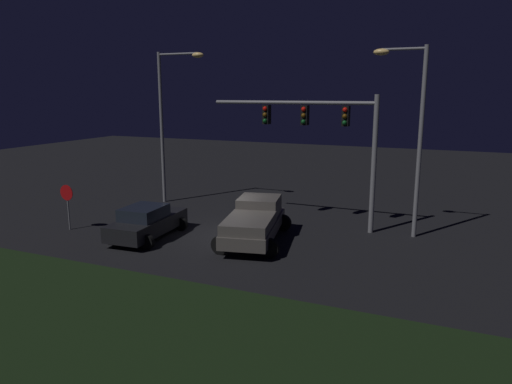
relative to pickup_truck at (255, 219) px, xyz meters
name	(u,v)px	position (x,y,z in m)	size (l,w,h in m)	color
ground_plane	(227,234)	(-1.59, 0.34, -1.00)	(80.00, 80.00, 0.00)	black
grass_median	(86,317)	(-1.59, -8.95, -0.95)	(26.34, 6.91, 0.10)	black
pickup_truck	(255,219)	(0.00, 0.00, 0.00)	(3.62, 5.70, 1.80)	#514C47
car_sedan	(147,222)	(-4.77, -1.54, -0.26)	(2.65, 4.50, 1.51)	black
traffic_signal_gantry	(324,128)	(2.14, 3.34, 3.90)	(8.32, 0.56, 6.50)	slate
street_lamp_left	(170,110)	(-7.63, 5.01, 4.57)	(3.04, 0.44, 8.88)	slate
street_lamp_right	(411,121)	(6.12, 3.47, 4.35)	(2.36, 0.44, 8.60)	slate
stop_sign	(67,198)	(-9.04, -1.98, 0.56)	(0.76, 0.08, 2.23)	slate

